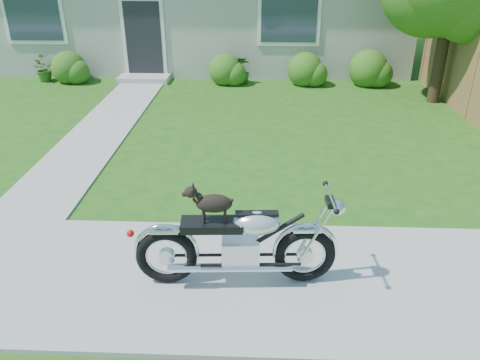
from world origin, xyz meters
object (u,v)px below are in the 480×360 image
potted_plant_right (242,70)px  potted_plant_left (43,69)px  motorcycle_with_dog (239,242)px  fence (476,76)px

potted_plant_right → potted_plant_left: bearing=180.0°
potted_plant_left → motorcycle_with_dog: motorcycle_with_dog is taller
fence → motorcycle_with_dog: 7.55m
fence → potted_plant_left: size_ratio=9.42×
fence → potted_plant_left: bearing=165.2°
fence → motorcycle_with_dog: fence is taller
potted_plant_left → fence: bearing=-14.8°
potted_plant_left → potted_plant_right: 5.58m
fence → potted_plant_right: fence is taller
fence → motorcycle_with_dog: (-4.76, -5.85, -0.38)m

